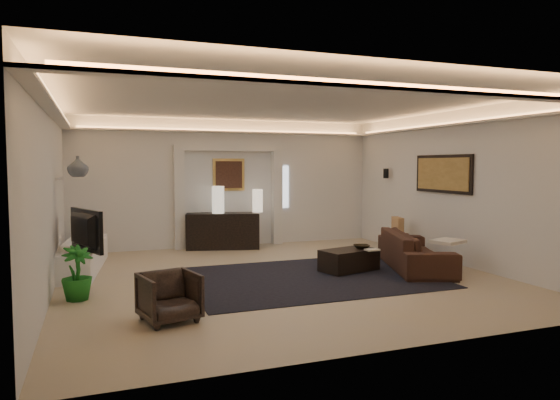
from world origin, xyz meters
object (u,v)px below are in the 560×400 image
object	(u,v)px
console	(223,231)
sofa	(415,251)
coffee_table	(349,260)
armchair	(169,297)

from	to	relation	value
console	sofa	world-z (taller)	console
sofa	coffee_table	size ratio (longest dim) A/B	2.27
console	armchair	distance (m)	5.24
armchair	coffee_table	bearing A→B (deg)	14.09
sofa	armchair	size ratio (longest dim) A/B	3.46
console	sofa	bearing A→B (deg)	-35.51
console	coffee_table	xyz separation A→B (m)	(1.51, -3.12, -0.20)
coffee_table	armchair	distance (m)	3.81
coffee_table	sofa	bearing A→B (deg)	-24.20
sofa	armchair	bearing A→B (deg)	128.68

